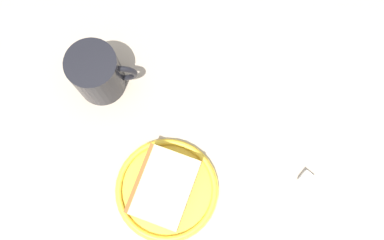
{
  "coord_description": "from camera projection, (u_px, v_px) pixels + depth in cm",
  "views": [
    {
      "loc": [
        -3.69,
        -10.63,
        66.61
      ],
      "look_at": [
        2.55,
        3.35,
        3.0
      ],
      "focal_mm": 39.66,
      "sensor_mm": 36.0,
      "label": 1
    }
  ],
  "objects": [
    {
      "name": "ground_plane",
      "position": [
        186.0,
        151.0,
        0.69
      ],
      "size": [
        114.4,
        114.4,
        2.51
      ],
      "primitive_type": "cube",
      "color": "tan"
    },
    {
      "name": "small_plate",
      "position": [
        167.0,
        190.0,
        0.65
      ],
      "size": [
        15.87,
        15.87,
        1.96
      ],
      "color": "yellow",
      "rests_on": "ground_plane"
    },
    {
      "name": "cake_slice",
      "position": [
        164.0,
        188.0,
        0.63
      ],
      "size": [
        13.04,
        13.09,
        4.72
      ],
      "color": "brown",
      "rests_on": "small_plate"
    },
    {
      "name": "tea_mug",
      "position": [
        97.0,
        73.0,
        0.65
      ],
      "size": [
        9.94,
        7.83,
        9.26
      ],
      "color": "black",
      "rests_on": "ground_plane"
    },
    {
      "name": "teaspoon",
      "position": [
        198.0,
        66.0,
        0.7
      ],
      "size": [
        6.4,
        13.15,
        0.8
      ],
      "color": "silver",
      "rests_on": "ground_plane"
    },
    {
      "name": "sugar_cube",
      "position": [
        306.0,
        179.0,
        0.65
      ],
      "size": [
        2.46,
        2.46,
        1.85
      ],
      "primitive_type": "cube",
      "rotation": [
        0.0,
        0.0,
        0.44
      ],
      "color": "white",
      "rests_on": "ground_plane"
    }
  ]
}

